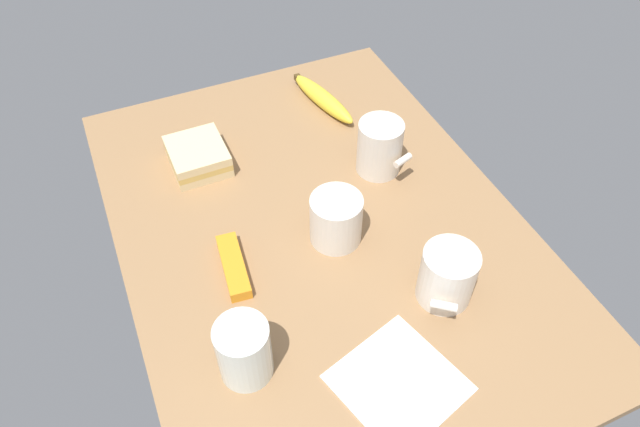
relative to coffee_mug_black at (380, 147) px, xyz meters
The scene contains 9 objects.
tabletop 18.48cm from the coffee_mug_black, 119.43° to the left, with size 90.00×64.00×2.00cm, color #936D47.
coffee_mug_black is the anchor object (origin of this frame).
coffee_mug_milky 28.67cm from the coffee_mug_black, behind, with size 10.07×9.29×9.22cm.
coffee_mug_spare 18.14cm from the coffee_mug_black, 130.39° to the left, with size 10.15×9.65×8.54cm.
sandwich_main 32.58cm from the coffee_mug_black, 65.13° to the left, with size 10.96×9.88×4.40cm.
glass_of_milk 44.66cm from the coffee_mug_black, 129.28° to the left, with size 7.24×7.24×9.68cm.
banana 21.35cm from the coffee_mug_black, ahead, with size 19.22×7.45×3.40cm.
snack_bar 33.40cm from the coffee_mug_black, 110.53° to the left, with size 11.96×3.23×2.00cm, color orange.
paper_napkin 42.16cm from the coffee_mug_black, 156.35° to the left, with size 14.92×14.92×0.30cm, color white.
Camera 1 is at (-58.30, 25.47, 74.75)cm, focal length 32.78 mm.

